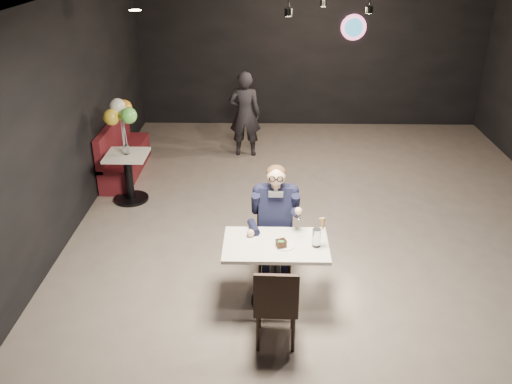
{
  "coord_description": "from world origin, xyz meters",
  "views": [
    {
      "loc": [
        -0.89,
        -6.56,
        3.69
      ],
      "look_at": [
        -1.01,
        -1.09,
        1.06
      ],
      "focal_mm": 38.0,
      "sensor_mm": 36.0,
      "label": 1
    }
  ],
  "objects_px": {
    "passerby": "(245,114)",
    "booth_bench": "(125,148)",
    "balloon_vase": "(126,150)",
    "main_table": "(275,273)",
    "chair_far": "(275,240)",
    "side_table": "(129,177)",
    "chair_near": "(276,302)",
    "seated_man": "(275,221)",
    "sundae_glass": "(316,238)"
  },
  "relations": [
    {
      "from": "side_table",
      "to": "chair_far",
      "type": "bearing_deg",
      "value": -41.79
    },
    {
      "from": "chair_far",
      "to": "booth_bench",
      "type": "height_order",
      "value": "chair_far"
    },
    {
      "from": "sundae_glass",
      "to": "booth_bench",
      "type": "distance_m",
      "value": 4.58
    },
    {
      "from": "passerby",
      "to": "seated_man",
      "type": "bearing_deg",
      "value": 98.42
    },
    {
      "from": "booth_bench",
      "to": "seated_man",
      "type": "bearing_deg",
      "value": -49.98
    },
    {
      "from": "chair_far",
      "to": "side_table",
      "type": "xyz_separation_m",
      "value": [
        -2.16,
        1.94,
        -0.08
      ]
    },
    {
      "from": "balloon_vase",
      "to": "booth_bench",
      "type": "bearing_deg",
      "value": 106.7
    },
    {
      "from": "main_table",
      "to": "chair_near",
      "type": "bearing_deg",
      "value": -90.0
    },
    {
      "from": "seated_man",
      "to": "booth_bench",
      "type": "distance_m",
      "value": 3.84
    },
    {
      "from": "main_table",
      "to": "booth_bench",
      "type": "distance_m",
      "value": 4.27
    },
    {
      "from": "side_table",
      "to": "passerby",
      "type": "height_order",
      "value": "passerby"
    },
    {
      "from": "main_table",
      "to": "sundae_glass",
      "type": "bearing_deg",
      "value": -6.34
    },
    {
      "from": "sundae_glass",
      "to": "balloon_vase",
      "type": "height_order",
      "value": "sundae_glass"
    },
    {
      "from": "booth_bench",
      "to": "passerby",
      "type": "xyz_separation_m",
      "value": [
        1.97,
        0.91,
        0.32
      ]
    },
    {
      "from": "chair_near",
      "to": "passerby",
      "type": "bearing_deg",
      "value": 97.2
    },
    {
      "from": "chair_near",
      "to": "seated_man",
      "type": "height_order",
      "value": "seated_man"
    },
    {
      "from": "main_table",
      "to": "passerby",
      "type": "xyz_separation_m",
      "value": [
        -0.5,
        4.39,
        0.39
      ]
    },
    {
      "from": "side_table",
      "to": "passerby",
      "type": "xyz_separation_m",
      "value": [
        1.67,
        1.91,
        0.39
      ]
    },
    {
      "from": "chair_far",
      "to": "sundae_glass",
      "type": "height_order",
      "value": "sundae_glass"
    },
    {
      "from": "main_table",
      "to": "sundae_glass",
      "type": "xyz_separation_m",
      "value": [
        0.42,
        -0.05,
        0.48
      ]
    },
    {
      "from": "sundae_glass",
      "to": "booth_bench",
      "type": "height_order",
      "value": "sundae_glass"
    },
    {
      "from": "seated_man",
      "to": "sundae_glass",
      "type": "distance_m",
      "value": 0.74
    },
    {
      "from": "chair_near",
      "to": "side_table",
      "type": "height_order",
      "value": "chair_near"
    },
    {
      "from": "main_table",
      "to": "chair_far",
      "type": "distance_m",
      "value": 0.56
    },
    {
      "from": "sundae_glass",
      "to": "balloon_vase",
      "type": "xyz_separation_m",
      "value": [
        -2.58,
        2.53,
        -0.03
      ]
    },
    {
      "from": "main_table",
      "to": "booth_bench",
      "type": "bearing_deg",
      "value": 125.27
    },
    {
      "from": "balloon_vase",
      "to": "passerby",
      "type": "bearing_deg",
      "value": 48.88
    },
    {
      "from": "sundae_glass",
      "to": "side_table",
      "type": "relative_size",
      "value": 0.27
    },
    {
      "from": "chair_far",
      "to": "side_table",
      "type": "relative_size",
      "value": 1.22
    },
    {
      "from": "chair_near",
      "to": "side_table",
      "type": "bearing_deg",
      "value": 126.5
    },
    {
      "from": "chair_near",
      "to": "balloon_vase",
      "type": "distance_m",
      "value": 3.79
    },
    {
      "from": "main_table",
      "to": "seated_man",
      "type": "distance_m",
      "value": 0.65
    },
    {
      "from": "booth_bench",
      "to": "side_table",
      "type": "bearing_deg",
      "value": -73.3
    },
    {
      "from": "main_table",
      "to": "side_table",
      "type": "relative_size",
      "value": 1.46
    },
    {
      "from": "booth_bench",
      "to": "side_table",
      "type": "height_order",
      "value": "booth_bench"
    },
    {
      "from": "passerby",
      "to": "side_table",
      "type": "bearing_deg",
      "value": 49.92
    },
    {
      "from": "booth_bench",
      "to": "side_table",
      "type": "distance_m",
      "value": 1.05
    },
    {
      "from": "booth_bench",
      "to": "chair_far",
      "type": "bearing_deg",
      "value": -49.98
    },
    {
      "from": "main_table",
      "to": "passerby",
      "type": "distance_m",
      "value": 4.44
    },
    {
      "from": "side_table",
      "to": "balloon_vase",
      "type": "height_order",
      "value": "balloon_vase"
    },
    {
      "from": "passerby",
      "to": "booth_bench",
      "type": "bearing_deg",
      "value": 25.86
    },
    {
      "from": "chair_far",
      "to": "booth_bench",
      "type": "relative_size",
      "value": 0.51
    },
    {
      "from": "sundae_glass",
      "to": "passerby",
      "type": "xyz_separation_m",
      "value": [
        -0.91,
        4.44,
        -0.08
      ]
    },
    {
      "from": "seated_man",
      "to": "booth_bench",
      "type": "bearing_deg",
      "value": 130.02
    },
    {
      "from": "chair_near",
      "to": "main_table",
      "type": "bearing_deg",
      "value": 91.52
    },
    {
      "from": "main_table",
      "to": "sundae_glass",
      "type": "relative_size",
      "value": 5.48
    },
    {
      "from": "sundae_glass",
      "to": "chair_far",
      "type": "bearing_deg",
      "value": 124.94
    },
    {
      "from": "passerby",
      "to": "main_table",
      "type": "bearing_deg",
      "value": 97.5
    },
    {
      "from": "main_table",
      "to": "chair_far",
      "type": "relative_size",
      "value": 1.2
    },
    {
      "from": "main_table",
      "to": "chair_near",
      "type": "distance_m",
      "value": 0.62
    }
  ]
}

